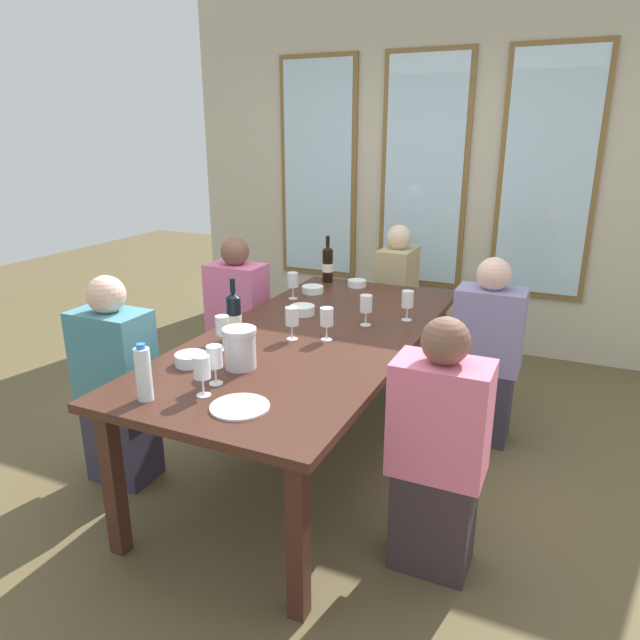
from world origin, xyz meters
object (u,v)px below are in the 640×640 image
object	(u,v)px
wine_glass_1	(222,326)
seated_person_2	(117,387)
seated_person_3	(438,454)
tasting_bowl_2	(357,283)
water_bottle	(144,374)
wine_bottle_1	(234,316)
wine_glass_4	(366,305)
dining_table	(313,345)
seated_person_1	(486,356)
wine_bottle_0	(328,264)
white_plate_0	(240,407)
wine_glass_3	(292,317)
wine_glass_7	(293,281)
wine_glass_0	(327,318)
tasting_bowl_3	(302,310)
tasting_bowl_0	(191,359)
seated_person_4	(396,300)
wine_glass_6	(215,359)
tasting_bowl_1	(313,289)
wine_glass_5	(202,369)
seated_person_0	(238,322)
wine_glass_2	(408,300)

from	to	relation	value
wine_glass_1	seated_person_2	bearing A→B (deg)	-158.14
seated_person_3	seated_person_2	bearing A→B (deg)	-178.96
tasting_bowl_2	water_bottle	xyz separation A→B (m)	(-0.13, -2.03, 0.09)
wine_bottle_1	wine_glass_4	distance (m)	0.73
tasting_bowl_2	wine_glass_4	distance (m)	0.86
dining_table	water_bottle	size ratio (longest dim) A/B	9.75
seated_person_1	wine_bottle_0	bearing A→B (deg)	159.61
dining_table	seated_person_3	world-z (taller)	seated_person_3
white_plate_0	wine_glass_3	xyz separation A→B (m)	(-0.17, 0.79, 0.12)
wine_glass_7	seated_person_1	world-z (taller)	seated_person_1
wine_glass_0	seated_person_3	xyz separation A→B (m)	(0.72, -0.52, -0.34)
tasting_bowl_3	wine_glass_0	world-z (taller)	wine_glass_0
tasting_bowl_0	tasting_bowl_3	world-z (taller)	tasting_bowl_0
tasting_bowl_2	seated_person_4	world-z (taller)	seated_person_4
wine_bottle_0	wine_glass_6	xyz separation A→B (m)	(0.28, -1.82, -0.01)
tasting_bowl_1	seated_person_2	distance (m)	1.45
wine_glass_4	seated_person_2	bearing A→B (deg)	-140.39
wine_glass_0	seated_person_3	bearing A→B (deg)	-35.71
wine_glass_3	seated_person_2	size ratio (longest dim) A/B	0.16
wine_bottle_1	tasting_bowl_2	xyz separation A→B (m)	(0.20, 1.26, -0.10)
wine_bottle_0	tasting_bowl_3	size ratio (longest dim) A/B	2.27
wine_glass_1	seated_person_1	bearing A→B (deg)	41.74
white_plate_0	seated_person_4	bearing A→B (deg)	92.60
white_plate_0	wine_glass_0	bearing A→B (deg)	90.36
wine_glass_5	seated_person_0	distance (m)	1.65
wine_glass_6	seated_person_1	size ratio (longest dim) A/B	0.16
water_bottle	wine_glass_5	bearing A→B (deg)	33.70
wine_glass_5	seated_person_2	distance (m)	0.86
wine_glass_4	wine_bottle_0	bearing A→B (deg)	125.98
tasting_bowl_1	wine_glass_7	distance (m)	0.21
wine_bottle_0	seated_person_2	world-z (taller)	seated_person_2
wine_glass_7	seated_person_2	distance (m)	1.29
wine_glass_1	wine_glass_5	distance (m)	0.53
white_plate_0	seated_person_2	world-z (taller)	seated_person_2
wine_glass_6	wine_glass_5	bearing A→B (deg)	-80.61
wine_glass_2	water_bottle	bearing A→B (deg)	-114.85
wine_glass_7	wine_glass_2	bearing A→B (deg)	-9.21
tasting_bowl_1	wine_glass_7	size ratio (longest dim) A/B	0.83
wine_glass_3	seated_person_4	xyz separation A→B (m)	(0.06, 1.65, -0.34)
tasting_bowl_3	wine_glass_3	distance (m)	0.45
wine_glass_2	seated_person_3	distance (m)	1.15
tasting_bowl_0	wine_glass_7	size ratio (longest dim) A/B	0.83
dining_table	wine_glass_0	size ratio (longest dim) A/B	13.44
wine_bottle_0	seated_person_2	distance (m)	1.76
wine_bottle_0	wine_glass_2	xyz separation A→B (m)	(0.77, -0.63, -0.01)
white_plate_0	wine_bottle_1	xyz separation A→B (m)	(-0.46, 0.68, 0.12)
tasting_bowl_0	wine_glass_0	bearing A→B (deg)	52.42
wine_glass_3	wine_glass_6	size ratio (longest dim) A/B	1.00
wine_glass_3	seated_person_0	xyz separation A→B (m)	(-0.77, 0.68, -0.34)
wine_bottle_0	tasting_bowl_3	xyz separation A→B (m)	(0.18, -0.78, -0.10)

